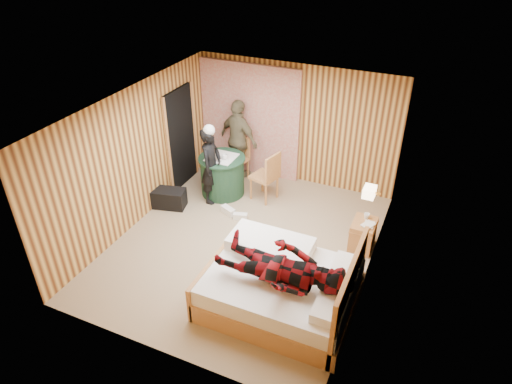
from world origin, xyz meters
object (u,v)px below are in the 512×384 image
at_px(wall_lamp, 370,192).
at_px(man_at_table, 239,140).
at_px(man_on_bed, 281,261).
at_px(chair_far, 239,155).
at_px(round_table, 222,175).
at_px(woman_standing, 211,166).
at_px(nightstand, 363,234).
at_px(duffel_bag, 168,198).
at_px(chair_near, 268,174).
at_px(bed, 283,287).

bearing_deg(wall_lamp, man_at_table, 151.06).
bearing_deg(man_on_bed, chair_far, 123.79).
bearing_deg(round_table, wall_lamp, -16.52).
distance_m(woman_standing, man_at_table, 1.10).
bearing_deg(woman_standing, round_table, -15.31).
xyz_separation_m(nightstand, duffel_bag, (-3.73, -0.27, -0.08)).
height_order(chair_near, man_on_bed, man_on_bed).
height_order(chair_near, woman_standing, woman_standing).
bearing_deg(chair_near, chair_far, -108.43).
relative_size(chair_far, woman_standing, 0.60).
bearing_deg(chair_far, man_on_bed, -43.42).
relative_size(chair_near, man_at_table, 0.60).
bearing_deg(chair_far, duffel_bag, -102.42).
bearing_deg(chair_far, man_at_table, 122.76).
bearing_deg(wall_lamp, man_on_bed, -114.16).
bearing_deg(duffel_bag, man_at_table, 52.33).
bearing_deg(wall_lamp, chair_far, 151.64).
bearing_deg(nightstand, man_at_table, 155.17).
bearing_deg(woman_standing, man_at_table, -6.97).
xyz_separation_m(wall_lamp, duffel_bag, (-3.77, 0.02, -1.11)).
bearing_deg(duffel_bag, wall_lamp, -14.00).
xyz_separation_m(round_table, man_at_table, (0.00, 0.78, 0.45)).
distance_m(round_table, chair_near, 0.96).
xyz_separation_m(wall_lamp, round_table, (-3.04, 0.90, -0.88)).
bearing_deg(man_at_table, chair_near, 165.30).
bearing_deg(bed, nightstand, 66.97).
relative_size(chair_near, man_on_bed, 0.58).
height_order(nightstand, chair_far, chair_far).
bearing_deg(round_table, chair_near, 8.08).
relative_size(man_at_table, man_on_bed, 0.97).
bearing_deg(wall_lamp, duffel_bag, 179.65).
bearing_deg(chair_far, chair_near, -20.30).
xyz_separation_m(duffel_bag, man_at_table, (0.74, 1.66, 0.68)).
distance_m(chair_far, man_on_bed, 4.06).
bearing_deg(man_at_table, round_table, 110.01).
bearing_deg(wall_lamp, nightstand, 98.36).
distance_m(round_table, chair_far, 0.74).
distance_m(chair_far, woman_standing, 1.07).
bearing_deg(nightstand, woman_standing, 174.58).
distance_m(round_table, man_on_bed, 3.51).
height_order(round_table, duffel_bag, round_table).
height_order(bed, woman_standing, woman_standing).
distance_m(nightstand, duffel_bag, 3.74).
relative_size(nightstand, duffel_bag, 0.83).
relative_size(round_table, chair_far, 1.00).
bearing_deg(round_table, nightstand, -11.45).
height_order(nightstand, round_table, round_table).
height_order(bed, man_on_bed, man_on_bed).
bearing_deg(chair_near, woman_standing, -51.18).
xyz_separation_m(bed, round_table, (-2.23, 2.39, 0.08)).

